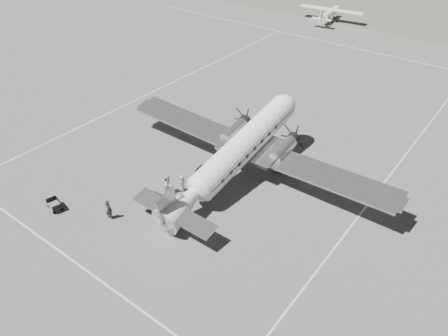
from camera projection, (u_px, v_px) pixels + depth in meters
ground at (219, 181)px, 39.28m from camera, size 260.00×260.00×0.00m
taxi_line_near at (95, 277)px, 30.14m from camera, size 60.00×0.15×0.01m
taxi_line_right at (343, 237)px, 33.33m from camera, size 0.15×80.00×0.01m
taxi_line_left at (154, 91)px, 54.73m from camera, size 0.15×60.00×0.01m
taxi_line_horizon at (382, 54)px, 65.39m from camera, size 90.00×0.15×0.01m
dc3_airliner at (238, 153)px, 38.11m from camera, size 28.15×19.61×5.34m
light_plane_left at (329, 15)px, 78.18m from camera, size 12.60×10.68×2.41m
baggage_cart_near at (158, 203)px, 35.89m from camera, size 1.89×1.37×1.04m
baggage_cart_far at (55, 205)px, 35.85m from camera, size 1.64×1.32×0.82m
ground_crew at (109, 209)px, 34.64m from camera, size 0.73×0.56×1.80m
ramp_agent at (168, 184)px, 37.32m from camera, size 0.78×0.96×1.86m
passenger at (182, 183)px, 37.64m from camera, size 0.69×0.88×1.60m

